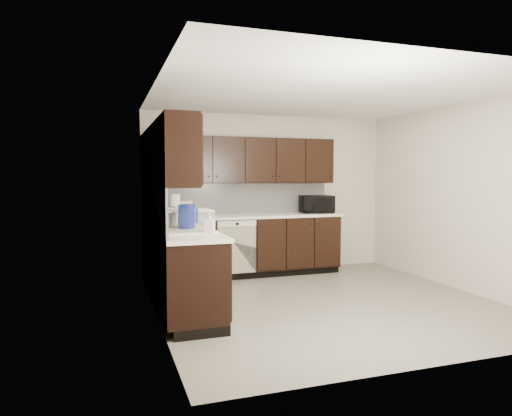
{
  "coord_description": "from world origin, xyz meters",
  "views": [
    {
      "loc": [
        -2.52,
        -4.92,
        1.53
      ],
      "look_at": [
        -0.68,
        0.6,
        1.12
      ],
      "focal_mm": 32.0,
      "sensor_mm": 36.0,
      "label": 1
    }
  ],
  "objects_px": {
    "microwave": "(317,204)",
    "blue_pitcher": "(187,217)",
    "sink": "(186,236)",
    "toaster_oven": "(177,209)",
    "storage_bin": "(188,219)"
  },
  "relations": [
    {
      "from": "microwave",
      "to": "blue_pitcher",
      "type": "relative_size",
      "value": 1.8
    },
    {
      "from": "sink",
      "to": "toaster_oven",
      "type": "height_order",
      "value": "sink"
    },
    {
      "from": "sink",
      "to": "blue_pitcher",
      "type": "bearing_deg",
      "value": 75.02
    },
    {
      "from": "sink",
      "to": "blue_pitcher",
      "type": "height_order",
      "value": "blue_pitcher"
    },
    {
      "from": "microwave",
      "to": "storage_bin",
      "type": "relative_size",
      "value": 1.0
    },
    {
      "from": "sink",
      "to": "toaster_oven",
      "type": "bearing_deg",
      "value": 84.53
    },
    {
      "from": "sink",
      "to": "toaster_oven",
      "type": "relative_size",
      "value": 2.22
    },
    {
      "from": "sink",
      "to": "toaster_oven",
      "type": "xyz_separation_m",
      "value": [
        0.17,
        1.76,
        0.17
      ]
    },
    {
      "from": "storage_bin",
      "to": "blue_pitcher",
      "type": "bearing_deg",
      "value": -102.79
    },
    {
      "from": "storage_bin",
      "to": "microwave",
      "type": "bearing_deg",
      "value": 30.85
    },
    {
      "from": "blue_pitcher",
      "to": "microwave",
      "type": "bearing_deg",
      "value": 39.56
    },
    {
      "from": "storage_bin",
      "to": "blue_pitcher",
      "type": "height_order",
      "value": "blue_pitcher"
    },
    {
      "from": "microwave",
      "to": "toaster_oven",
      "type": "xyz_separation_m",
      "value": [
        -2.22,
        0.07,
        -0.02
      ]
    },
    {
      "from": "sink",
      "to": "microwave",
      "type": "relative_size",
      "value": 1.63
    },
    {
      "from": "sink",
      "to": "blue_pitcher",
      "type": "xyz_separation_m",
      "value": [
        0.01,
        0.04,
        0.2
      ]
    }
  ]
}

